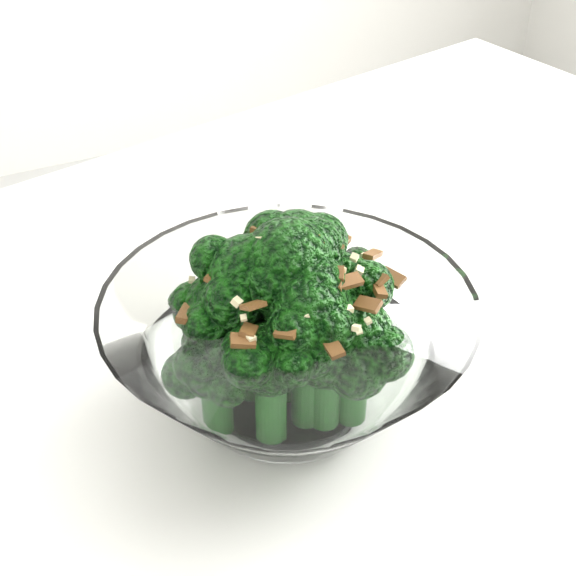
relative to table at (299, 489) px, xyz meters
name	(u,v)px	position (x,y,z in m)	size (l,w,h in m)	color
table	(299,489)	(0.00, 0.00, 0.00)	(1.34, 1.04, 0.75)	white
broccoli_dish	(288,342)	(0.00, 0.01, 0.12)	(0.23, 0.23, 0.14)	white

